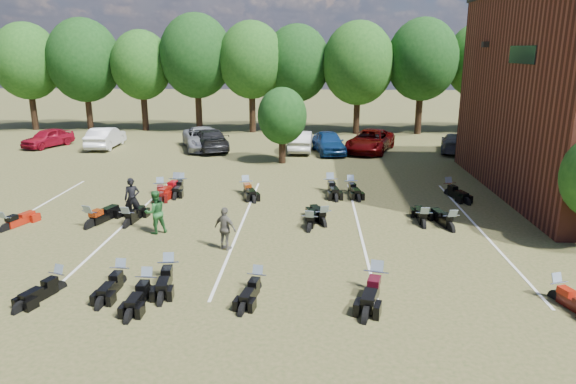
# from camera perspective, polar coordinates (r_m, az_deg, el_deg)

# --- Properties ---
(ground) EXTENTS (160.00, 160.00, 0.00)m
(ground) POSITION_cam_1_polar(r_m,az_deg,el_deg) (19.06, 2.58, -6.75)
(ground) COLOR brown
(ground) RESTS_ON ground
(car_0) EXTENTS (3.08, 4.46, 1.41)m
(car_0) POSITION_cam_1_polar(r_m,az_deg,el_deg) (43.60, -25.13, 5.47)
(car_0) COLOR maroon
(car_0) RESTS_ON ground
(car_1) EXTENTS (1.88, 4.85, 1.58)m
(car_1) POSITION_cam_1_polar(r_m,az_deg,el_deg) (41.55, -19.61, 5.73)
(car_1) COLOR silver
(car_1) RESTS_ON ground
(car_2) EXTENTS (4.45, 6.35, 1.61)m
(car_2) POSITION_cam_1_polar(r_m,az_deg,el_deg) (39.08, -9.39, 5.88)
(car_2) COLOR gray
(car_2) RESTS_ON ground
(car_3) EXTENTS (3.98, 5.87, 1.58)m
(car_3) POSITION_cam_1_polar(r_m,az_deg,el_deg) (38.62, -8.67, 5.77)
(car_3) COLOR black
(car_3) RESTS_ON ground
(car_4) EXTENTS (2.69, 4.93, 1.59)m
(car_4) POSITION_cam_1_polar(r_m,az_deg,el_deg) (37.14, 4.56, 5.52)
(car_4) COLOR navy
(car_4) RESTS_ON ground
(car_5) EXTENTS (1.74, 4.68, 1.53)m
(car_5) POSITION_cam_1_polar(r_m,az_deg,el_deg) (37.79, 1.41, 5.69)
(car_5) COLOR #A0A09B
(car_5) RESTS_ON ground
(car_6) EXTENTS (4.41, 6.27, 1.59)m
(car_6) POSITION_cam_1_polar(r_m,az_deg,el_deg) (38.10, 9.13, 5.63)
(car_6) COLOR #570505
(car_6) RESTS_ON ground
(car_7) EXTENTS (3.01, 5.08, 1.38)m
(car_7) POSITION_cam_1_polar(r_m,az_deg,el_deg) (39.37, 18.06, 5.22)
(car_7) COLOR #3A3A3F
(car_7) RESTS_ON ground
(person_black) EXTENTS (0.76, 0.59, 1.84)m
(person_black) POSITION_cam_1_polar(r_m,az_deg,el_deg) (23.50, -16.92, -0.71)
(person_black) COLOR black
(person_black) RESTS_ON ground
(person_green) EXTENTS (1.10, 1.05, 1.79)m
(person_green) POSITION_cam_1_polar(r_m,az_deg,el_deg) (21.41, -14.52, -2.17)
(person_green) COLOR #225C28
(person_green) RESTS_ON ground
(person_grey) EXTENTS (1.04, 0.83, 1.65)m
(person_grey) POSITION_cam_1_polar(r_m,az_deg,el_deg) (19.19, -6.99, -4.06)
(person_grey) COLOR #615D53
(person_grey) RESTS_ON ground
(motorcycle_0) EXTENTS (1.24, 2.12, 1.12)m
(motorcycle_0) POSITION_cam_1_polar(r_m,az_deg,el_deg) (17.77, -24.10, -9.90)
(motorcycle_0) COLOR black
(motorcycle_0) RESTS_ON ground
(motorcycle_1) EXTENTS (0.96, 2.27, 1.23)m
(motorcycle_1) POSITION_cam_1_polar(r_m,az_deg,el_deg) (17.39, -13.04, -9.43)
(motorcycle_1) COLOR black
(motorcycle_1) RESTS_ON ground
(motorcycle_2) EXTENTS (0.75, 2.11, 1.17)m
(motorcycle_2) POSITION_cam_1_polar(r_m,az_deg,el_deg) (17.46, -18.03, -9.72)
(motorcycle_2) COLOR black
(motorcycle_2) RESTS_ON ground
(motorcycle_3) EXTENTS (0.71, 2.14, 1.19)m
(motorcycle_3) POSITION_cam_1_polar(r_m,az_deg,el_deg) (16.57, -15.35, -10.91)
(motorcycle_3) COLOR black
(motorcycle_3) RESTS_ON ground
(motorcycle_4) EXTENTS (1.00, 2.09, 1.12)m
(motorcycle_4) POSITION_cam_1_polar(r_m,az_deg,el_deg) (16.26, -3.44, -10.87)
(motorcycle_4) COLOR black
(motorcycle_4) RESTS_ON ground
(motorcycle_5) EXTENTS (1.40, 2.58, 1.37)m
(motorcycle_5) POSITION_cam_1_polar(r_m,az_deg,el_deg) (16.38, 9.67, -10.86)
(motorcycle_5) COLOR black
(motorcycle_5) RESTS_ON ground
(motorcycle_6) EXTENTS (1.27, 2.15, 1.14)m
(motorcycle_6) POSITION_cam_1_polar(r_m,az_deg,el_deg) (17.63, 27.62, -10.55)
(motorcycle_6) COLOR #490F0A
(motorcycle_6) RESTS_ON ground
(motorcycle_7) EXTENTS (1.28, 2.22, 1.18)m
(motorcycle_7) POSITION_cam_1_polar(r_m,az_deg,el_deg) (24.28, -28.81, -3.76)
(motorcycle_7) COLOR maroon
(motorcycle_7) RESTS_ON ground
(motorcycle_8) EXTENTS (1.50, 2.61, 1.39)m
(motorcycle_8) POSITION_cam_1_polar(r_m,az_deg,el_deg) (23.19, -21.05, -3.69)
(motorcycle_8) COLOR black
(motorcycle_8) RESTS_ON ground
(motorcycle_9) EXTENTS (0.94, 2.30, 1.25)m
(motorcycle_9) POSITION_cam_1_polar(r_m,az_deg,el_deg) (22.81, -17.40, -3.67)
(motorcycle_9) COLOR black
(motorcycle_9) RESTS_ON ground
(motorcycle_10) EXTENTS (1.00, 2.31, 1.25)m
(motorcycle_10) POSITION_cam_1_polar(r_m,az_deg,el_deg) (21.31, 2.40, -4.29)
(motorcycle_10) COLOR black
(motorcycle_10) RESTS_ON ground
(motorcycle_11) EXTENTS (1.35, 2.38, 1.27)m
(motorcycle_11) POSITION_cam_1_polar(r_m,az_deg,el_deg) (21.94, 3.95, -3.72)
(motorcycle_11) COLOR black
(motorcycle_11) RESTS_ON ground
(motorcycle_12) EXTENTS (1.21, 2.43, 1.30)m
(motorcycle_12) POSITION_cam_1_polar(r_m,az_deg,el_deg) (22.35, 17.57, -4.08)
(motorcycle_12) COLOR black
(motorcycle_12) RESTS_ON ground
(motorcycle_13) EXTENTS (0.77, 2.25, 1.25)m
(motorcycle_13) POSITION_cam_1_polar(r_m,az_deg,el_deg) (22.47, 14.80, -3.75)
(motorcycle_13) COLOR black
(motorcycle_13) RESTS_ON ground
(motorcycle_14) EXTENTS (1.31, 2.38, 1.27)m
(motorcycle_14) POSITION_cam_1_polar(r_m,az_deg,el_deg) (27.25, -13.93, -0.30)
(motorcycle_14) COLOR #450A09
(motorcycle_14) RESTS_ON ground
(motorcycle_15) EXTENTS (1.23, 2.58, 1.38)m
(motorcycle_15) POSITION_cam_1_polar(r_m,az_deg,el_deg) (27.74, -12.29, 0.08)
(motorcycle_15) COLOR maroon
(motorcycle_15) RESTS_ON ground
(motorcycle_16) EXTENTS (0.88, 2.34, 1.28)m
(motorcycle_16) POSITION_cam_1_polar(r_m,az_deg,el_deg) (27.91, -11.77, 0.21)
(motorcycle_16) COLOR black
(motorcycle_16) RESTS_ON ground
(motorcycle_17) EXTENTS (1.48, 2.43, 1.29)m
(motorcycle_17) POSITION_cam_1_polar(r_m,az_deg,el_deg) (26.82, -4.67, -0.14)
(motorcycle_17) COLOR black
(motorcycle_17) RESTS_ON ground
(motorcycle_18) EXTENTS (1.08, 2.33, 1.25)m
(motorcycle_18) POSITION_cam_1_polar(r_m,az_deg,el_deg) (27.14, 6.95, -0.01)
(motorcycle_18) COLOR black
(motorcycle_18) RESTS_ON ground
(motorcycle_19) EXTENTS (1.10, 2.53, 1.36)m
(motorcycle_19) POSITION_cam_1_polar(r_m,az_deg,el_deg) (27.18, 4.70, 0.07)
(motorcycle_19) COLOR black
(motorcycle_19) RESTS_ON ground
(motorcycle_20) EXTENTS (1.35, 2.41, 1.28)m
(motorcycle_20) POSITION_cam_1_polar(r_m,az_deg,el_deg) (27.68, 17.39, -0.31)
(motorcycle_20) COLOR black
(motorcycle_20) RESTS_ON ground
(tree_line) EXTENTS (56.00, 6.00, 9.79)m
(tree_line) POSITION_cam_1_polar(r_m,az_deg,el_deg) (46.66, 1.64, 14.41)
(tree_line) COLOR black
(tree_line) RESTS_ON ground
(young_tree_midfield) EXTENTS (3.20, 3.20, 4.70)m
(young_tree_midfield) POSITION_cam_1_polar(r_m,az_deg,el_deg) (33.45, -0.66, 8.45)
(young_tree_midfield) COLOR black
(young_tree_midfield) RESTS_ON ground
(parking_lines) EXTENTS (20.10, 14.00, 0.01)m
(parking_lines) POSITION_cam_1_polar(r_m,az_deg,el_deg) (22.07, -5.20, -3.62)
(parking_lines) COLOR silver
(parking_lines) RESTS_ON ground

